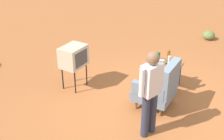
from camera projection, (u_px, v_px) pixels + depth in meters
name	position (u px, v px, depth m)	size (l,w,h in m)	color
ground_plane	(157.00, 104.00, 6.30)	(60.00, 60.00, 0.00)	#AD6033
armchair	(159.00, 87.00, 5.97)	(0.81, 0.81, 1.06)	brown
side_table	(168.00, 68.00, 6.70)	(0.56, 0.56, 0.60)	black
tv_on_stand	(74.00, 57.00, 6.61)	(0.60, 0.45, 1.03)	black
person_standing	(151.00, 90.00, 5.02)	(0.55, 0.31, 1.64)	#2D3347
soda_can_blue	(174.00, 64.00, 6.55)	(0.07, 0.07, 0.12)	blue
bottle_short_clear	(169.00, 60.00, 6.63)	(0.06, 0.06, 0.20)	silver
bottle_wine_green	(158.00, 59.00, 6.55)	(0.07, 0.07, 0.32)	#1E5623
bottle_tall_amber	(168.00, 56.00, 6.70)	(0.07, 0.07, 0.30)	brown
flower_vase	(177.00, 64.00, 6.36)	(0.15, 0.10, 0.27)	silver
shrub_far	(209.00, 35.00, 9.62)	(0.39, 0.39, 0.30)	olive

